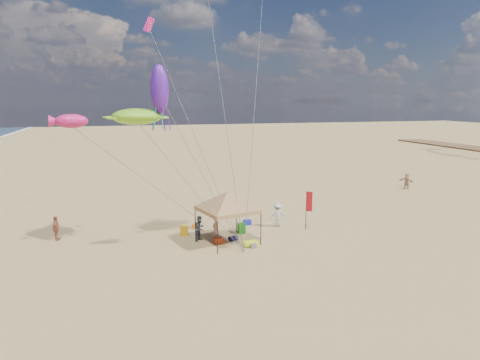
{
  "coord_description": "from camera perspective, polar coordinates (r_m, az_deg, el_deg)",
  "views": [
    {
      "loc": [
        -7.66,
        -22.58,
        9.0
      ],
      "look_at": [
        0.0,
        3.0,
        4.0
      ],
      "focal_mm": 31.66,
      "sensor_mm": 36.0,
      "label": 1
    }
  ],
  "objects": [
    {
      "name": "person_far_c",
      "position": [
        46.98,
        21.54,
        -0.14
      ],
      "size": [
        1.13,
        1.63,
        1.69
      ],
      "primitive_type": "imported",
      "rotation": [
        0.0,
        0.0,
        5.16
      ],
      "color": "tan",
      "rests_on": "ground"
    },
    {
      "name": "person_near_b",
      "position": [
        27.86,
        -5.43,
        -6.5
      ],
      "size": [
        1.01,
        1.01,
        1.66
      ],
      "primitive_type": "imported",
      "rotation": [
        0.0,
        0.0,
        0.78
      ],
      "color": "#343A47",
      "rests_on": "ground"
    },
    {
      "name": "bag_orange",
      "position": [
        30.75,
        -6.1,
        -6.12
      ],
      "size": [
        0.54,
        0.69,
        0.36
      ],
      "primitive_type": "cylinder",
      "rotation": [
        0.0,
        1.57,
        1.22
      ],
      "color": "orange",
      "rests_on": "ground"
    },
    {
      "name": "person_far_a",
      "position": [
        30.28,
        -23.55,
        -5.97
      ],
      "size": [
        0.62,
        1.03,
        1.65
      ],
      "primitive_type": "imported",
      "rotation": [
        0.0,
        0.0,
        1.33
      ],
      "color": "#A95C41",
      "rests_on": "ground"
    },
    {
      "name": "person_near_a",
      "position": [
        27.86,
        -3.29,
        -6.62
      ],
      "size": [
        0.66,
        0.57,
        1.52
      ],
      "primitive_type": "imported",
      "rotation": [
        0.0,
        0.0,
        3.61
      ],
      "color": "tan",
      "rests_on": "ground"
    },
    {
      "name": "canopy_tent",
      "position": [
        26.8,
        -1.73,
        -1.86
      ],
      "size": [
        6.08,
        6.08,
        3.86
      ],
      "color": "black",
      "rests_on": "ground"
    },
    {
      "name": "chair_yellow",
      "position": [
        29.11,
        -7.55,
        -6.77
      ],
      "size": [
        0.5,
        0.5,
        0.7
      ],
      "primitive_type": "cube",
      "color": "gold",
      "rests_on": "ground"
    },
    {
      "name": "feather_flag",
      "position": [
        30.09,
        9.21,
        -3.18
      ],
      "size": [
        0.41,
        0.18,
        2.83
      ],
      "color": "black",
      "rests_on": "ground"
    },
    {
      "name": "crate_grey",
      "position": [
        26.58,
        1.81,
        -8.87
      ],
      "size": [
        0.34,
        0.3,
        0.28
      ],
      "primitive_type": "cube",
      "color": "slate",
      "rests_on": "ground"
    },
    {
      "name": "turtle_kite",
      "position": [
        26.89,
        -13.72,
        8.3
      ],
      "size": [
        3.05,
        2.45,
        1.01
      ],
      "primitive_type": "ellipsoid",
      "rotation": [
        0.0,
        0.0,
        -0.01
      ],
      "color": "#7DCB20",
      "rests_on": "ground"
    },
    {
      "name": "cooler_red",
      "position": [
        27.39,
        -2.98,
        -8.17
      ],
      "size": [
        0.54,
        0.38,
        0.38
      ],
      "primitive_type": "cube",
      "color": "#B9320E",
      "rests_on": "ground"
    },
    {
      "name": "bag_navy",
      "position": [
        27.81,
        -0.93,
        -7.88
      ],
      "size": [
        0.69,
        0.54,
        0.36
      ],
      "primitive_type": "cylinder",
      "rotation": [
        0.0,
        1.57,
        0.35
      ],
      "color": "black",
      "rests_on": "ground"
    },
    {
      "name": "squid_kite",
      "position": [
        26.5,
        -10.78,
        11.97
      ],
      "size": [
        1.43,
        1.43,
        2.92
      ],
      "primitive_type": "ellipsoid",
      "rotation": [
        0.0,
        0.0,
        -0.34
      ],
      "color": "#561BA4",
      "rests_on": "ground"
    },
    {
      "name": "chair_green",
      "position": [
        29.4,
        0.22,
        -6.5
      ],
      "size": [
        0.5,
        0.5,
        0.7
      ],
      "primitive_type": "cube",
      "color": "#1E8618",
      "rests_on": "ground"
    },
    {
      "name": "beach_cart",
      "position": [
        26.87,
        1.39,
        -8.51
      ],
      "size": [
        0.9,
        0.5,
        0.24
      ],
      "primitive_type": "cube",
      "color": "#E9FD1C",
      "rests_on": "ground"
    },
    {
      "name": "person_near_c",
      "position": [
        30.82,
        5.06,
        -4.7
      ],
      "size": [
        1.2,
        0.76,
        1.77
      ],
      "primitive_type": "imported",
      "rotation": [
        0.0,
        0.0,
        3.05
      ],
      "color": "beige",
      "rests_on": "ground"
    },
    {
      "name": "fish_kite",
      "position": [
        24.3,
        -21.78,
        7.39
      ],
      "size": [
        1.89,
        1.39,
        0.76
      ],
      "primitive_type": "ellipsoid",
      "rotation": [
        0.0,
        0.0,
        0.36
      ],
      "color": "#D41E6C",
      "rests_on": "ground"
    },
    {
      "name": "cooler_blue",
      "position": [
        31.35,
        0.98,
        -5.72
      ],
      "size": [
        0.54,
        0.38,
        0.38
      ],
      "primitive_type": "cube",
      "color": "#1425A8",
      "rests_on": "ground"
    },
    {
      "name": "stunt_kite_pink",
      "position": [
        35.09,
        -12.16,
        19.79
      ],
      "size": [
        1.0,
        1.19,
        1.01
      ],
      "primitive_type": "cube",
      "rotation": [
        0.44,
        0.0,
        1.02
      ],
      "color": "#F51DB6",
      "rests_on": "ground"
    },
    {
      "name": "ground",
      "position": [
        25.48,
        1.97,
        -10.08
      ],
      "size": [
        280.0,
        280.0,
        0.0
      ],
      "primitive_type": "plane",
      "color": "tan",
      "rests_on": "ground"
    }
  ]
}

